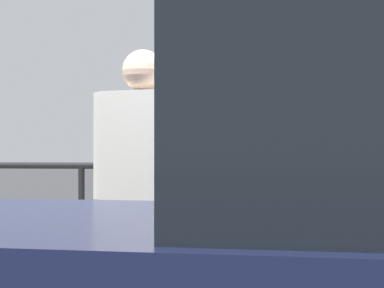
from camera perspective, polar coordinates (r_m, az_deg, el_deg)
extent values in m
cylinder|color=slate|center=(4.30, 3.25, -10.06)|extent=(0.07, 0.07, 0.96)
cylinder|color=slate|center=(4.24, 3.24, -1.59)|extent=(0.18, 0.18, 0.30)
sphere|color=silver|center=(4.25, 3.24, 0.87)|extent=(0.18, 0.18, 0.18)
cube|color=black|center=(4.15, 3.11, -0.69)|extent=(0.10, 0.01, 0.07)
cube|color=white|center=(4.15, 3.12, -2.37)|extent=(0.11, 0.02, 0.09)
cylinder|color=#1E233F|center=(4.57, -4.75, -10.05)|extent=(0.15, 0.15, 0.88)
cylinder|color=#1E233F|center=(4.48, -2.45, -10.24)|extent=(0.15, 0.15, 0.88)
cube|color=beige|center=(4.46, -3.60, -0.36)|extent=(0.49, 0.30, 0.66)
sphere|color=beige|center=(4.49, -3.60, 5.38)|extent=(0.24, 0.24, 0.24)
cylinder|color=beige|center=(4.59, -6.65, -0.14)|extent=(0.09, 0.09, 0.62)
cylinder|color=beige|center=(4.55, 0.75, 1.66)|extent=(0.19, 0.56, 0.45)
cylinder|color=black|center=(7.00, 7.45, -1.63)|extent=(24.00, 0.06, 0.06)
cylinder|color=black|center=(7.03, 7.46, -5.56)|extent=(24.00, 0.05, 0.05)
cylinder|color=black|center=(7.48, -8.08, -5.68)|extent=(0.06, 0.06, 1.07)
cylinder|color=black|center=(7.03, 7.46, -5.99)|extent=(0.06, 0.06, 1.07)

